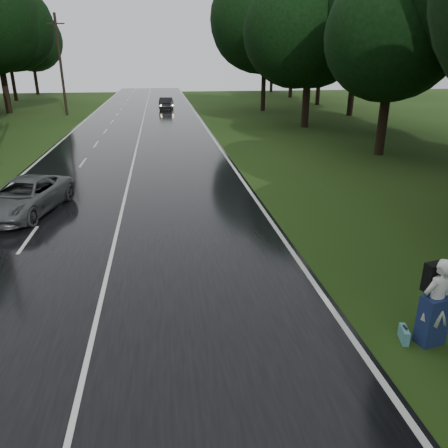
# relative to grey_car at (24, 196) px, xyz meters

# --- Properties ---
(ground) EXTENTS (160.00, 160.00, 0.00)m
(ground) POSITION_rel_grey_car_xyz_m (3.81, -10.92, -0.73)
(ground) COLOR #233E12
(ground) RESTS_ON ground
(road) EXTENTS (12.00, 140.00, 0.04)m
(road) POSITION_rel_grey_car_xyz_m (3.81, 9.08, -0.71)
(road) COLOR black
(road) RESTS_ON ground
(lane_center) EXTENTS (0.12, 140.00, 0.01)m
(lane_center) POSITION_rel_grey_car_xyz_m (3.81, 9.08, -0.69)
(lane_center) COLOR silver
(lane_center) RESTS_ON road
(grey_car) EXTENTS (3.46, 5.41, 1.39)m
(grey_car) POSITION_rel_grey_car_xyz_m (0.00, 0.00, 0.00)
(grey_car) COLOR #4E5153
(grey_car) RESTS_ON road
(far_car) EXTENTS (1.88, 4.37, 1.40)m
(far_car) POSITION_rel_grey_car_xyz_m (6.39, 38.38, 0.01)
(far_car) COLOR black
(far_car) RESTS_ON road
(hitchhiker) EXTENTS (0.84, 0.79, 2.06)m
(hitchhiker) POSITION_rel_grey_car_xyz_m (11.26, -10.26, 0.22)
(hitchhiker) COLOR silver
(hitchhiker) RESTS_ON ground
(suitcase) EXTENTS (0.24, 0.48, 0.33)m
(suitcase) POSITION_rel_grey_car_xyz_m (10.72, -10.14, -0.57)
(suitcase) COLOR teal
(suitcase) RESTS_ON ground
(utility_pole_far) EXTENTS (1.80, 0.28, 10.34)m
(utility_pole_far) POSITION_rel_grey_car_xyz_m (-4.69, 33.66, -0.73)
(utility_pole_far) COLOR black
(utility_pole_far) RESTS_ON ground
(tree_left_f) EXTENTS (10.75, 10.75, 16.79)m
(tree_left_f) POSITION_rel_grey_car_xyz_m (-11.76, 36.97, -0.73)
(tree_left_f) COLOR black
(tree_left_f) RESTS_ON ground
(tree_right_d) EXTENTS (8.30, 8.30, 12.97)m
(tree_right_d) POSITION_rel_grey_car_xyz_m (19.71, 8.94, -0.73)
(tree_right_d) COLOR black
(tree_right_d) RESTS_ON ground
(tree_right_e) EXTENTS (8.74, 8.74, 13.65)m
(tree_right_e) POSITION_rel_grey_car_xyz_m (18.67, 21.38, -0.73)
(tree_right_e) COLOR black
(tree_right_e) RESTS_ON ground
(tree_right_f) EXTENTS (10.81, 10.81, 16.89)m
(tree_right_f) POSITION_rel_grey_car_xyz_m (17.88, 35.03, -0.73)
(tree_right_f) COLOR black
(tree_right_f) RESTS_ON ground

